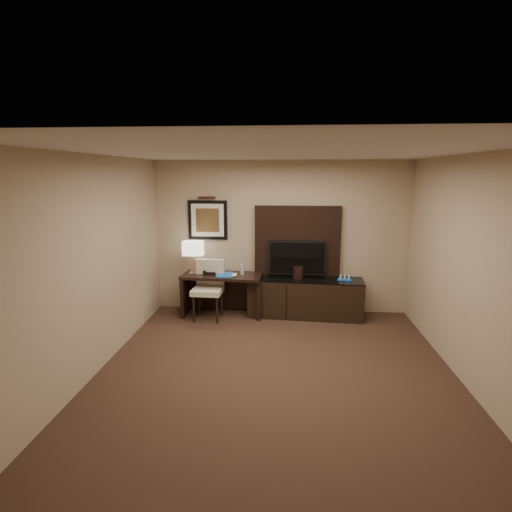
# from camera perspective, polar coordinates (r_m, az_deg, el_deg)

# --- Properties ---
(floor) EXTENTS (4.50, 5.00, 0.01)m
(floor) POSITION_cam_1_polar(r_m,az_deg,el_deg) (5.16, 2.76, -16.92)
(floor) COLOR #372118
(floor) RESTS_ON ground
(ceiling) EXTENTS (4.50, 5.00, 0.01)m
(ceiling) POSITION_cam_1_polar(r_m,az_deg,el_deg) (4.54, 3.11, 14.63)
(ceiling) COLOR silver
(ceiling) RESTS_ON wall_back
(wall_back) EXTENTS (4.50, 0.01, 2.70)m
(wall_back) POSITION_cam_1_polar(r_m,az_deg,el_deg) (7.12, 3.52, 2.67)
(wall_back) COLOR tan
(wall_back) RESTS_ON floor
(wall_front) EXTENTS (4.50, 0.01, 2.70)m
(wall_front) POSITION_cam_1_polar(r_m,az_deg,el_deg) (2.32, 1.03, -17.16)
(wall_front) COLOR tan
(wall_front) RESTS_ON floor
(wall_left) EXTENTS (0.01, 5.00, 2.70)m
(wall_left) POSITION_cam_1_polar(r_m,az_deg,el_deg) (5.23, -22.54, -1.53)
(wall_left) COLOR tan
(wall_left) RESTS_ON floor
(wall_right) EXTENTS (0.01, 5.00, 2.70)m
(wall_right) POSITION_cam_1_polar(r_m,az_deg,el_deg) (5.13, 28.96, -2.38)
(wall_right) COLOR tan
(wall_right) RESTS_ON floor
(desk) EXTENTS (1.41, 0.68, 0.74)m
(desk) POSITION_cam_1_polar(r_m,az_deg,el_deg) (7.09, -4.83, -5.53)
(desk) COLOR black
(desk) RESTS_ON floor
(credenza) EXTENTS (2.00, 0.67, 0.68)m
(credenza) POSITION_cam_1_polar(r_m,az_deg,el_deg) (7.07, 7.03, -5.90)
(credenza) COLOR black
(credenza) RESTS_ON floor
(tv_wall_panel) EXTENTS (1.50, 0.12, 1.30)m
(tv_wall_panel) POSITION_cam_1_polar(r_m,az_deg,el_deg) (7.07, 5.93, 1.92)
(tv_wall_panel) COLOR black
(tv_wall_panel) RESTS_ON wall_back
(tv) EXTENTS (1.00, 0.08, 0.60)m
(tv) POSITION_cam_1_polar(r_m,az_deg,el_deg) (7.02, 5.90, -0.23)
(tv) COLOR black
(tv) RESTS_ON tv_wall_panel
(artwork) EXTENTS (0.70, 0.04, 0.70)m
(artwork) POSITION_cam_1_polar(r_m,az_deg,el_deg) (7.20, -6.90, 5.12)
(artwork) COLOR black
(artwork) RESTS_ON wall_back
(picture_light) EXTENTS (0.04, 0.04, 0.30)m
(picture_light) POSITION_cam_1_polar(r_m,az_deg,el_deg) (7.12, -7.04, 8.28)
(picture_light) COLOR #3E2113
(picture_light) RESTS_ON wall_back
(desk_chair) EXTENTS (0.51, 0.59, 1.03)m
(desk_chair) POSITION_cam_1_polar(r_m,az_deg,el_deg) (6.88, -6.92, -4.83)
(desk_chair) COLOR beige
(desk_chair) RESTS_ON floor
(table_lamp) EXTENTS (0.39, 0.24, 0.62)m
(table_lamp) POSITION_cam_1_polar(r_m,az_deg,el_deg) (7.08, -8.95, 0.04)
(table_lamp) COLOR #A37E65
(table_lamp) RESTS_ON desk
(desk_phone) EXTENTS (0.22, 0.20, 0.10)m
(desk_phone) POSITION_cam_1_polar(r_m,az_deg,el_deg) (7.03, -6.52, -2.14)
(desk_phone) COLOR black
(desk_phone) RESTS_ON desk
(blue_folder) EXTENTS (0.28, 0.36, 0.02)m
(blue_folder) POSITION_cam_1_polar(r_m,az_deg,el_deg) (6.91, -4.46, -2.70)
(blue_folder) COLOR #1958A7
(blue_folder) RESTS_ON desk
(book) EXTENTS (0.15, 0.02, 0.20)m
(book) POSITION_cam_1_polar(r_m,az_deg,el_deg) (6.88, -4.04, -1.97)
(book) COLOR #BFAC96
(book) RESTS_ON desk
(water_bottle) EXTENTS (0.07, 0.07, 0.19)m
(water_bottle) POSITION_cam_1_polar(r_m,az_deg,el_deg) (6.93, -1.99, -1.91)
(water_bottle) COLOR #A9B6BF
(water_bottle) RESTS_ON desk
(ice_bucket) EXTENTS (0.21, 0.21, 0.21)m
(ice_bucket) POSITION_cam_1_polar(r_m,az_deg,el_deg) (6.98, 6.03, -2.32)
(ice_bucket) COLOR black
(ice_bucket) RESTS_ON credenza
(minibar_tray) EXTENTS (0.26, 0.19, 0.08)m
(minibar_tray) POSITION_cam_1_polar(r_m,az_deg,el_deg) (6.99, 12.56, -3.06)
(minibar_tray) COLOR blue
(minibar_tray) RESTS_ON credenza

